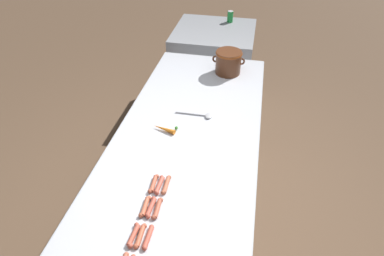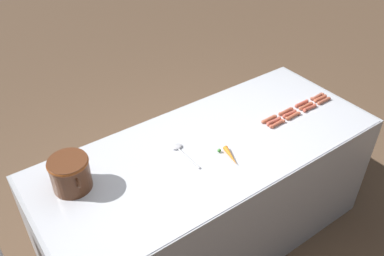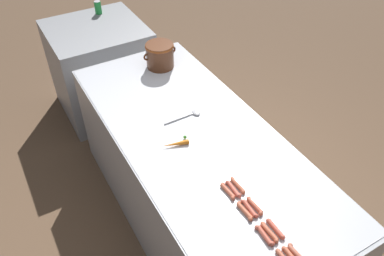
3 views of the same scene
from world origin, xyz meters
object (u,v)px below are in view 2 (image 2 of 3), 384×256
hot_dog_7 (274,121)px  hot_dog_9 (302,104)px  hot_dog_2 (293,116)px  hot_dog_10 (286,111)px  hot_dog_11 (269,119)px  hot_dog_6 (290,114)px  hot_dog_0 (324,101)px  hot_dog_8 (317,97)px  hot_dog_1 (310,108)px  carrot (230,156)px  hot_dog_3 (277,124)px  hot_dog_4 (320,98)px  bean_pot (70,172)px  serving_spoon (181,150)px  hot_dog_5 (306,106)px

hot_dog_7 → hot_dog_9: same height
hot_dog_2 → hot_dog_10: bearing=0.9°
hot_dog_10 → hot_dog_11: 0.16m
hot_dog_9 → hot_dog_11: same height
hot_dog_2 → hot_dog_6: bearing=3.2°
hot_dog_0 → hot_dog_8: 0.07m
hot_dog_2 → hot_dog_10: (0.07, 0.00, 0.00)m
hot_dog_1 → carrot: 0.80m
hot_dog_10 → carrot: bearing=102.4°
hot_dog_1 → hot_dog_8: bearing=-66.9°
hot_dog_1 → hot_dog_3: 0.33m
hot_dog_4 → hot_dog_9: 0.17m
hot_dog_7 → hot_dog_2: bearing=-101.9°
hot_dog_3 → hot_dog_7: (0.03, -0.00, 0.00)m
hot_dog_1 → carrot: size_ratio=0.76×
hot_dog_9 → bean_pot: bean_pot is taller
hot_dog_0 → serving_spoon: size_ratio=0.51×
hot_dog_2 → bean_pot: (0.25, 1.51, 0.10)m
hot_dog_8 → hot_dog_11: bearing=89.8°
hot_dog_10 → serving_spoon: hot_dog_10 is taller
hot_dog_6 → hot_dog_10: size_ratio=1.00×
hot_dog_8 → hot_dog_10: 0.33m
hot_dog_1 → hot_dog_6: same height
hot_dog_11 → serving_spoon: bearing=83.1°
hot_dog_4 → hot_dog_7: 0.49m
serving_spoon → hot_dog_11: bearing=-96.9°
hot_dog_11 → hot_dog_6: bearing=-103.3°
hot_dog_11 → hot_dog_0: bearing=-98.1°
hot_dog_9 → carrot: carrot is taller
hot_dog_4 → hot_dog_11: 0.50m
hot_dog_2 → carrot: carrot is taller
hot_dog_5 → hot_dog_8: same height
hot_dog_1 → hot_dog_11: bearing=77.9°
hot_dog_8 → hot_dog_9: bearing=89.1°
hot_dog_8 → bean_pot: bean_pot is taller
bean_pot → hot_dog_4: bearing=-96.7°
hot_dog_5 → hot_dog_8: 0.17m
hot_dog_2 → bean_pot: 1.53m
hot_dog_3 → hot_dog_5: (0.03, -0.32, 0.00)m
hot_dog_9 → carrot: 0.81m
hot_dog_6 → hot_dog_7: bearing=89.5°
hot_dog_0 → hot_dog_10: (0.07, 0.33, 0.00)m
hot_dog_1 → hot_dog_0: bearing=-89.4°
hot_dog_1 → hot_dog_7: (0.03, 0.32, 0.00)m
hot_dog_8 → serving_spoon: bearing=85.9°
hot_dog_1 → serving_spoon: (0.15, 1.01, -0.00)m
hot_dog_4 → hot_dog_5: size_ratio=1.00×
hot_dog_4 → hot_dog_9: (0.03, 0.17, 0.00)m
hot_dog_2 → hot_dog_1: bearing=-90.6°
carrot → hot_dog_10: bearing=-77.6°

